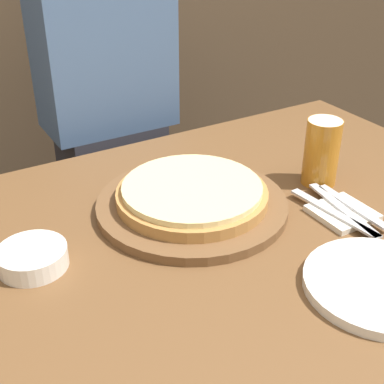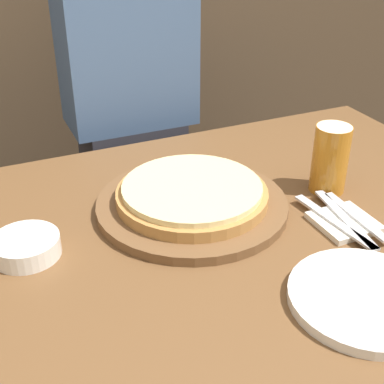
# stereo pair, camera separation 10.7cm
# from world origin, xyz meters

# --- Properties ---
(dining_table) EXTENTS (1.42, 0.91, 0.76)m
(dining_table) POSITION_xyz_m (0.00, 0.00, 0.38)
(dining_table) COLOR brown
(dining_table) RESTS_ON ground_plane
(pizza_on_board) EXTENTS (0.39, 0.39, 0.06)m
(pizza_on_board) POSITION_xyz_m (0.04, 0.10, 0.78)
(pizza_on_board) COLOR brown
(pizza_on_board) RESTS_ON dining_table
(beer_glass) EXTENTS (0.08, 0.08, 0.15)m
(beer_glass) POSITION_xyz_m (0.34, 0.06, 0.84)
(beer_glass) COLOR #B7701E
(beer_glass) RESTS_ON dining_table
(dinner_plate) EXTENTS (0.24, 0.24, 0.02)m
(dinner_plate) POSITION_xyz_m (0.18, -0.27, 0.76)
(dinner_plate) COLOR white
(dinner_plate) RESTS_ON dining_table
(side_bowl) EXTENTS (0.12, 0.12, 0.04)m
(side_bowl) POSITION_xyz_m (-0.29, 0.08, 0.77)
(side_bowl) COLOR white
(side_bowl) RESTS_ON dining_table
(napkin_stack) EXTENTS (0.11, 0.11, 0.01)m
(napkin_stack) POSITION_xyz_m (0.29, -0.07, 0.76)
(napkin_stack) COLOR silver
(napkin_stack) RESTS_ON dining_table
(fork) EXTENTS (0.04, 0.22, 0.00)m
(fork) POSITION_xyz_m (0.26, -0.07, 0.77)
(fork) COLOR silver
(fork) RESTS_ON napkin_stack
(dinner_knife) EXTENTS (0.05, 0.22, 0.00)m
(dinner_knife) POSITION_xyz_m (0.29, -0.07, 0.77)
(dinner_knife) COLOR silver
(dinner_knife) RESTS_ON napkin_stack
(spoon) EXTENTS (0.02, 0.19, 0.00)m
(spoon) POSITION_xyz_m (0.31, -0.07, 0.77)
(spoon) COLOR silver
(spoon) RESTS_ON napkin_stack
(diner_person) EXTENTS (0.35, 0.20, 1.34)m
(diner_person) POSITION_xyz_m (0.09, 0.65, 0.66)
(diner_person) COLOR #33333D
(diner_person) RESTS_ON ground_plane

